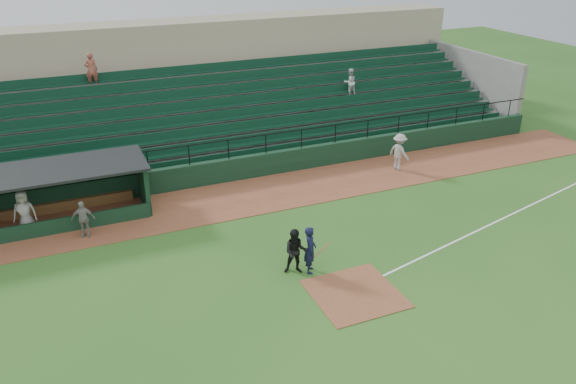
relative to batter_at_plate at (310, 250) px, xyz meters
name	(u,v)px	position (x,y,z in m)	size (l,w,h in m)	color
ground	(342,279)	(0.84, -0.96, -0.93)	(90.00, 90.00, 0.00)	#2D5C1E
warning_track	(264,194)	(0.84, 7.04, -0.92)	(40.00, 4.00, 0.03)	brown
home_plate_dirt	(355,293)	(0.84, -1.96, -0.92)	(3.00, 3.00, 0.03)	brown
foul_line	(491,224)	(8.84, 0.24, -0.93)	(18.00, 0.09, 0.01)	white
stadium_structure	(212,103)	(0.84, 15.50, 1.37)	(38.00, 13.08, 6.40)	black
dugout	(42,190)	(-8.91, 8.60, 0.40)	(8.90, 3.20, 2.42)	black
batter_at_plate	(310,250)	(0.00, 0.00, 0.00)	(1.13, 0.80, 1.86)	black
umpire	(296,252)	(-0.53, 0.14, -0.04)	(0.87, 0.68, 1.79)	black
runner	(399,152)	(8.54, 7.10, 0.08)	(1.27, 0.73, 1.96)	#A7A39D
dugout_player_a	(83,219)	(-7.49, 6.11, -0.11)	(0.93, 0.39, 1.59)	gray
dugout_player_b	(25,212)	(-9.68, 7.33, 0.06)	(0.94, 0.61, 1.93)	gray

